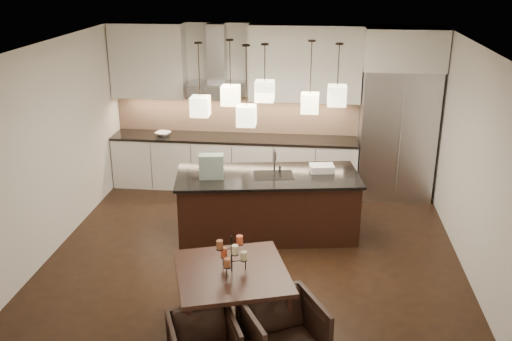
# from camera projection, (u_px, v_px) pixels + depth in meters

# --- Properties ---
(floor) EXTENTS (5.50, 5.50, 0.02)m
(floor) POSITION_uv_depth(u_px,v_px,m) (254.00, 255.00, 7.79)
(floor) COLOR black
(floor) RESTS_ON ground
(ceiling) EXTENTS (5.50, 5.50, 0.02)m
(ceiling) POSITION_uv_depth(u_px,v_px,m) (254.00, 46.00, 6.81)
(ceiling) COLOR white
(ceiling) RESTS_ON wall_back
(wall_back) EXTENTS (5.50, 0.02, 2.80)m
(wall_back) POSITION_uv_depth(u_px,v_px,m) (272.00, 106.00, 9.87)
(wall_back) COLOR silver
(wall_back) RESTS_ON ground
(wall_front) EXTENTS (5.50, 0.02, 2.80)m
(wall_front) POSITION_uv_depth(u_px,v_px,m) (217.00, 265.00, 4.72)
(wall_front) COLOR silver
(wall_front) RESTS_ON ground
(wall_left) EXTENTS (0.02, 5.50, 2.80)m
(wall_left) POSITION_uv_depth(u_px,v_px,m) (48.00, 150.00, 7.58)
(wall_left) COLOR silver
(wall_left) RESTS_ON ground
(wall_right) EXTENTS (0.02, 5.50, 2.80)m
(wall_right) POSITION_uv_depth(u_px,v_px,m) (477.00, 166.00, 7.01)
(wall_right) COLOR silver
(wall_right) RESTS_ON ground
(refrigerator) EXTENTS (1.20, 0.72, 2.15)m
(refrigerator) POSITION_uv_depth(u_px,v_px,m) (397.00, 134.00, 9.41)
(refrigerator) COLOR #B7B7BA
(refrigerator) RESTS_ON floor
(fridge_panel) EXTENTS (1.26, 0.72, 0.65)m
(fridge_panel) POSITION_uv_depth(u_px,v_px,m) (404.00, 48.00, 8.93)
(fridge_panel) COLOR silver
(fridge_panel) RESTS_ON refrigerator
(lower_cabinets) EXTENTS (4.21, 0.62, 0.88)m
(lower_cabinets) POSITION_uv_depth(u_px,v_px,m) (234.00, 163.00, 9.96)
(lower_cabinets) COLOR silver
(lower_cabinets) RESTS_ON floor
(countertop) EXTENTS (4.21, 0.66, 0.04)m
(countertop) POSITION_uv_depth(u_px,v_px,m) (234.00, 138.00, 9.80)
(countertop) COLOR black
(countertop) RESTS_ON lower_cabinets
(backsplash) EXTENTS (4.21, 0.02, 0.63)m
(backsplash) POSITION_uv_depth(u_px,v_px,m) (236.00, 115.00, 9.96)
(backsplash) COLOR tan
(backsplash) RESTS_ON countertop
(upper_cab_left) EXTENTS (1.25, 0.35, 1.25)m
(upper_cab_left) POSITION_uv_depth(u_px,v_px,m) (148.00, 61.00, 9.64)
(upper_cab_left) COLOR silver
(upper_cab_left) RESTS_ON wall_back
(upper_cab_right) EXTENTS (1.85, 0.35, 1.25)m
(upper_cab_right) POSITION_uv_depth(u_px,v_px,m) (305.00, 64.00, 9.37)
(upper_cab_right) COLOR silver
(upper_cab_right) RESTS_ON wall_back
(hood_canopy) EXTENTS (0.90, 0.52, 0.24)m
(hood_canopy) POSITION_uv_depth(u_px,v_px,m) (216.00, 90.00, 9.59)
(hood_canopy) COLOR #B7B7BA
(hood_canopy) RESTS_ON wall_back
(hood_chimney) EXTENTS (0.30, 0.28, 0.96)m
(hood_chimney) POSITION_uv_depth(u_px,v_px,m) (217.00, 53.00, 9.49)
(hood_chimney) COLOR #B7B7BA
(hood_chimney) RESTS_ON hood_canopy
(fruit_bowl) EXTENTS (0.32, 0.32, 0.06)m
(fruit_bowl) POSITION_uv_depth(u_px,v_px,m) (163.00, 134.00, 9.86)
(fruit_bowl) COLOR silver
(fruit_bowl) RESTS_ON countertop
(island_body) EXTENTS (2.63, 1.38, 0.88)m
(island_body) POSITION_uv_depth(u_px,v_px,m) (268.00, 206.00, 8.23)
(island_body) COLOR black
(island_body) RESTS_ON floor
(island_top) EXTENTS (2.72, 1.47, 0.04)m
(island_top) POSITION_uv_depth(u_px,v_px,m) (268.00, 176.00, 8.07)
(island_top) COLOR black
(island_top) RESTS_ON island_body
(faucet) EXTENTS (0.14, 0.25, 0.38)m
(faucet) POSITION_uv_depth(u_px,v_px,m) (274.00, 160.00, 8.10)
(faucet) COLOR silver
(faucet) RESTS_ON island_top
(tote_bag) EXTENTS (0.36, 0.23, 0.34)m
(tote_bag) POSITION_uv_depth(u_px,v_px,m) (211.00, 166.00, 7.90)
(tote_bag) COLOR #1D4730
(tote_bag) RESTS_ON island_top
(food_container) EXTENTS (0.37, 0.29, 0.10)m
(food_container) POSITION_uv_depth(u_px,v_px,m) (322.00, 168.00, 8.18)
(food_container) COLOR silver
(food_container) RESTS_ON island_top
(dining_table) EXTENTS (1.45, 1.45, 0.69)m
(dining_table) POSITION_uv_depth(u_px,v_px,m) (232.00, 299.00, 6.14)
(dining_table) COLOR black
(dining_table) RESTS_ON floor
(candelabra) EXTENTS (0.42, 0.42, 0.41)m
(candelabra) POSITION_uv_depth(u_px,v_px,m) (232.00, 254.00, 5.95)
(candelabra) COLOR black
(candelabra) RESTS_ON dining_table
(candle_a) EXTENTS (0.09, 0.09, 0.09)m
(candle_a) POSITION_uv_depth(u_px,v_px,m) (244.00, 256.00, 5.99)
(candle_a) COLOR beige
(candle_a) RESTS_ON candelabra
(candle_b) EXTENTS (0.09, 0.09, 0.09)m
(candle_b) POSITION_uv_depth(u_px,v_px,m) (224.00, 253.00, 6.06)
(candle_b) COLOR #E3552F
(candle_b) RESTS_ON candelabra
(candle_c) EXTENTS (0.09, 0.09, 0.09)m
(candle_c) POSITION_uv_depth(u_px,v_px,m) (227.00, 263.00, 5.85)
(candle_c) COLOR #995331
(candle_c) RESTS_ON candelabra
(candle_d) EXTENTS (0.09, 0.09, 0.09)m
(candle_d) POSITION_uv_depth(u_px,v_px,m) (240.00, 240.00, 6.01)
(candle_d) COLOR #E3552F
(candle_d) RESTS_ON candelabra
(candle_e) EXTENTS (0.09, 0.09, 0.09)m
(candle_e) POSITION_uv_depth(u_px,v_px,m) (220.00, 245.00, 5.91)
(candle_e) COLOR #995331
(candle_e) RESTS_ON candelabra
(candle_f) EXTENTS (0.09, 0.09, 0.09)m
(candle_f) POSITION_uv_depth(u_px,v_px,m) (235.00, 250.00, 5.81)
(candle_f) COLOR beige
(candle_f) RESTS_ON candelabra
(armchair_right) EXTENTS (0.99, 1.00, 0.68)m
(armchair_right) POSITION_uv_depth(u_px,v_px,m) (283.00, 333.00, 5.58)
(armchair_right) COLOR black
(armchair_right) RESTS_ON floor
(pendant_a) EXTENTS (0.24, 0.24, 0.26)m
(pendant_a) POSITION_uv_depth(u_px,v_px,m) (200.00, 106.00, 7.52)
(pendant_a) COLOR #FDF1BA
(pendant_a) RESTS_ON ceiling
(pendant_b) EXTENTS (0.24, 0.24, 0.26)m
(pendant_b) POSITION_uv_depth(u_px,v_px,m) (231.00, 95.00, 7.75)
(pendant_b) COLOR #FDF1BA
(pendant_b) RESTS_ON ceiling
(pendant_c) EXTENTS (0.24, 0.24, 0.26)m
(pendant_c) POSITION_uv_depth(u_px,v_px,m) (265.00, 91.00, 7.31)
(pendant_c) COLOR #FDF1BA
(pendant_c) RESTS_ON ceiling
(pendant_d) EXTENTS (0.24, 0.24, 0.26)m
(pendant_d) POSITION_uv_depth(u_px,v_px,m) (310.00, 103.00, 7.70)
(pendant_d) COLOR #FDF1BA
(pendant_d) RESTS_ON ceiling
(pendant_e) EXTENTS (0.24, 0.24, 0.26)m
(pendant_e) POSITION_uv_depth(u_px,v_px,m) (337.00, 96.00, 7.37)
(pendant_e) COLOR #FDF1BA
(pendant_e) RESTS_ON ceiling
(pendant_f) EXTENTS (0.24, 0.24, 0.26)m
(pendant_f) POSITION_uv_depth(u_px,v_px,m) (246.00, 116.00, 7.32)
(pendant_f) COLOR #FDF1BA
(pendant_f) RESTS_ON ceiling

